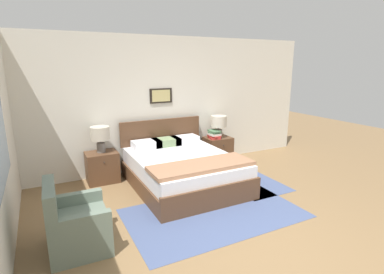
{
  "coord_description": "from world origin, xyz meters",
  "views": [
    {
      "loc": [
        -1.97,
        -2.37,
        2.07
      ],
      "look_at": [
        0.13,
        1.73,
        0.95
      ],
      "focal_mm": 28.0,
      "sensor_mm": 36.0,
      "label": 1
    }
  ],
  "objects_px": {
    "table_lamp_by_door": "(219,123)",
    "bed": "(183,169)",
    "table_lamp_near_window": "(100,135)",
    "armchair": "(75,226)",
    "nightstand_near_window": "(102,167)",
    "nightstand_by_door": "(218,150)"
  },
  "relations": [
    {
      "from": "bed",
      "to": "nightstand_near_window",
      "type": "xyz_separation_m",
      "value": [
        -1.21,
        0.81,
        -0.02
      ]
    },
    {
      "from": "table_lamp_by_door",
      "to": "nightstand_near_window",
      "type": "bearing_deg",
      "value": -179.71
    },
    {
      "from": "bed",
      "to": "nightstand_by_door",
      "type": "relative_size",
      "value": 3.77
    },
    {
      "from": "nightstand_near_window",
      "to": "nightstand_by_door",
      "type": "distance_m",
      "value": 2.43
    },
    {
      "from": "nightstand_by_door",
      "to": "table_lamp_near_window",
      "type": "distance_m",
      "value": 2.49
    },
    {
      "from": "nightstand_near_window",
      "to": "table_lamp_near_window",
      "type": "bearing_deg",
      "value": 70.19
    },
    {
      "from": "bed",
      "to": "table_lamp_near_window",
      "type": "relative_size",
      "value": 4.49
    },
    {
      "from": "nightstand_by_door",
      "to": "bed",
      "type": "bearing_deg",
      "value": -146.44
    },
    {
      "from": "armchair",
      "to": "bed",
      "type": "bearing_deg",
      "value": 122.07
    },
    {
      "from": "nightstand_near_window",
      "to": "table_lamp_by_door",
      "type": "xyz_separation_m",
      "value": [
        2.45,
        0.01,
        0.59
      ]
    },
    {
      "from": "nightstand_near_window",
      "to": "table_lamp_near_window",
      "type": "distance_m",
      "value": 0.59
    },
    {
      "from": "nightstand_by_door",
      "to": "table_lamp_near_window",
      "type": "xyz_separation_m",
      "value": [
        -2.42,
        0.01,
        0.59
      ]
    },
    {
      "from": "table_lamp_by_door",
      "to": "bed",
      "type": "bearing_deg",
      "value": -146.43
    },
    {
      "from": "table_lamp_near_window",
      "to": "table_lamp_by_door",
      "type": "height_order",
      "value": "same"
    },
    {
      "from": "table_lamp_by_door",
      "to": "armchair",
      "type": "bearing_deg",
      "value": -148.21
    },
    {
      "from": "table_lamp_near_window",
      "to": "table_lamp_by_door",
      "type": "xyz_separation_m",
      "value": [
        2.44,
        0.0,
        0.0
      ]
    },
    {
      "from": "armchair",
      "to": "nightstand_near_window",
      "type": "relative_size",
      "value": 1.49
    },
    {
      "from": "nightstand_near_window",
      "to": "bed",
      "type": "bearing_deg",
      "value": -33.56
    },
    {
      "from": "nightstand_near_window",
      "to": "table_lamp_by_door",
      "type": "distance_m",
      "value": 2.52
    },
    {
      "from": "nightstand_near_window",
      "to": "nightstand_by_door",
      "type": "xyz_separation_m",
      "value": [
        2.43,
        0.0,
        0.0
      ]
    },
    {
      "from": "armchair",
      "to": "table_lamp_by_door",
      "type": "height_order",
      "value": "table_lamp_by_door"
    },
    {
      "from": "armchair",
      "to": "table_lamp_near_window",
      "type": "relative_size",
      "value": 1.78
    }
  ]
}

